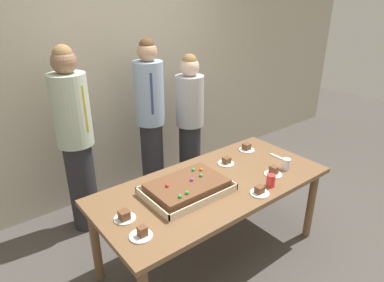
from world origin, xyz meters
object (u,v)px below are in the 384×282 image
Objects in this scene: plated_slice_near_left at (124,217)px; plated_slice_center_back at (226,162)px; plated_slice_far_right at (260,192)px; person_serving_front at (151,120)px; party_table at (213,192)px; plated_slice_far_left at (273,172)px; plated_slice_center_front at (142,234)px; drink_cup_middle at (271,180)px; plated_slice_near_right at (247,148)px; person_striped_tie_right at (76,140)px; person_green_shirt_behind at (190,122)px; sheet_cake at (187,188)px; cake_server_utensil at (279,157)px; drink_cup_nearest at (286,164)px.

plated_slice_near_left reaches higher than plated_slice_center_back.
plated_slice_near_left reaches higher than plated_slice_far_right.
plated_slice_near_left is 0.08× the size of person_serving_front.
party_table is 0.80m from plated_slice_near_left.
plated_slice_far_left is 0.43m from plated_slice_center_back.
plated_slice_center_front is at bearing -165.18° from party_table.
plated_slice_center_front is at bearing 174.61° from drink_cup_middle.
person_striped_tie_right is at bearing 148.33° from plated_slice_near_right.
person_green_shirt_behind reaches higher than plated_slice_far_left.
sheet_cake is 4.34× the size of plated_slice_near_left.
party_table is 13.02× the size of plated_slice_near_left.
plated_slice_near_left is 1.31m from plated_slice_far_left.
person_green_shirt_behind is at bearing 101.46° from cake_server_utensil.
plated_slice_center_front is 1.13m from drink_cup_middle.
person_serving_front reaches higher than party_table.
plated_slice_far_right is at bearing -153.85° from cake_server_utensil.
drink_cup_middle is (-0.33, -0.10, 0.00)m from drink_cup_nearest.
plated_slice_near_left is 1.00× the size of plated_slice_far_right.
plated_slice_center_back is 0.08× the size of person_serving_front.
plated_slice_far_right is at bearing -20.13° from plated_slice_near_left.
person_serving_front is (-0.20, 1.45, 0.14)m from drink_cup_middle.
drink_cup_nearest is (0.91, -0.24, 0.00)m from sheet_cake.
plated_slice_far_right reaches higher than cake_server_utensil.
party_table is at bearing 10.18° from person_green_shirt_behind.
plated_slice_far_left is 0.34m from plated_slice_far_right.
party_table is at bearing -1.05° from plated_slice_near_left.
plated_slice_far_right is 0.08× the size of person_striped_tie_right.
cake_server_utensil is (0.30, 0.17, -0.02)m from plated_slice_far_left.
plated_slice_far_right is at bearing -171.25° from drink_cup_middle.
drink_cup_middle reaches higher than party_table.
plated_slice_far_left reaches higher than party_table.
sheet_cake is 6.51× the size of drink_cup_nearest.
sheet_cake is at bearing 176.91° from cake_server_utensil.
cake_server_utensil is (0.12, -0.30, -0.02)m from plated_slice_near_right.
plated_slice_center_front is 1.64m from person_serving_front.
drink_cup_middle reaches higher than plated_slice_center_back.
cake_server_utensil is 0.13× the size of person_green_shirt_behind.
plated_slice_far_right is (0.17, -0.34, 0.10)m from party_table.
party_table is at bearing 14.82° from plated_slice_center_front.
plated_slice_far_right and plated_slice_center_back have the same top height.
person_serving_front reaches higher than cake_server_utensil.
person_green_shirt_behind reaches higher than drink_cup_middle.
person_striped_tie_right reaches higher than person_green_shirt_behind.
plated_slice_center_back is (1.11, 0.39, -0.00)m from plated_slice_center_front.
drink_cup_middle reaches higher than plated_slice_far_right.
plated_slice_near_left is 1.03m from plated_slice_far_right.
person_serving_front is (0.92, 1.35, 0.17)m from plated_slice_center_front.
plated_slice_center_front is (-0.54, -0.23, -0.02)m from sheet_cake.
party_table is 1.18m from person_serving_front.
person_serving_front reaches higher than plated_slice_center_front.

